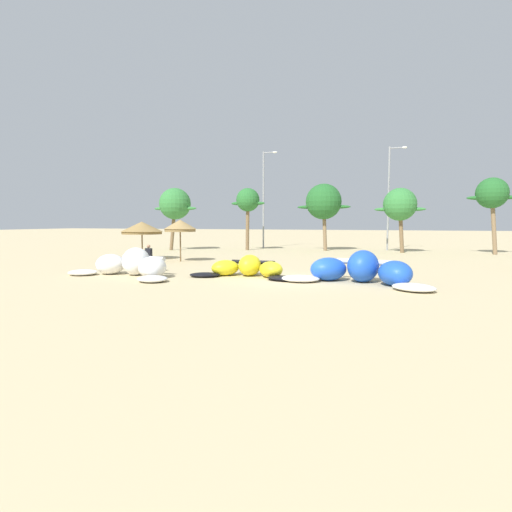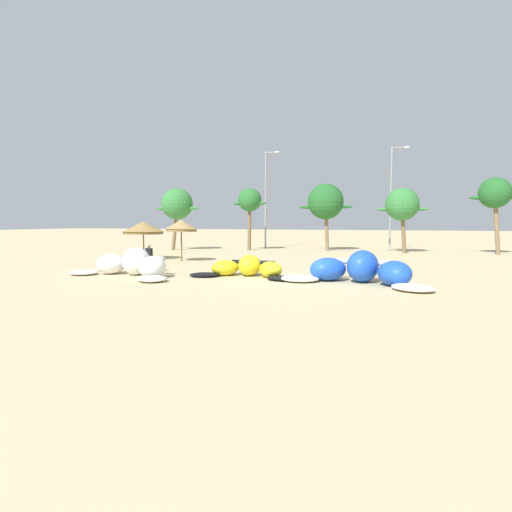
{
  "view_description": "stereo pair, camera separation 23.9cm",
  "coord_description": "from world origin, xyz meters",
  "px_view_note": "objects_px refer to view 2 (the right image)",
  "views": [
    {
      "loc": [
        5.14,
        -20.58,
        2.94
      ],
      "look_at": [
        -2.35,
        2.0,
        1.0
      ],
      "focal_mm": 29.62,
      "sensor_mm": 36.0,
      "label": 1
    },
    {
      "loc": [
        5.36,
        -20.5,
        2.94
      ],
      "look_at": [
        -2.35,
        2.0,
        1.0
      ],
      "focal_mm": 29.62,
      "sensor_mm": 36.0,
      "label": 2
    }
  ],
  "objects_px": {
    "kite_far_left": "(131,265)",
    "palm_left": "(250,201)",
    "palm_left_of_gap": "(326,202)",
    "kite_left_of_center": "(360,271)",
    "lamppost_west": "(266,195)",
    "kite_left": "(248,268)",
    "palm_leftmost": "(177,204)",
    "beach_umbrella_middle": "(181,226)",
    "palm_center_right": "(495,194)",
    "palm_center_left": "(402,205)",
    "beach_umbrella_near_van": "(143,228)",
    "lamppost_west_center": "(392,193)",
    "person_near_kites": "(149,258)"
  },
  "relations": [
    {
      "from": "kite_far_left",
      "to": "palm_left",
      "type": "xyz_separation_m",
      "value": [
        -0.94,
        21.68,
        4.45
      ]
    },
    {
      "from": "palm_left_of_gap",
      "to": "kite_left_of_center",
      "type": "bearing_deg",
      "value": -76.2
    },
    {
      "from": "lamppost_west",
      "to": "kite_left",
      "type": "bearing_deg",
      "value": -74.81
    },
    {
      "from": "palm_left",
      "to": "palm_leftmost",
      "type": "bearing_deg",
      "value": -160.47
    },
    {
      "from": "kite_far_left",
      "to": "palm_leftmost",
      "type": "relative_size",
      "value": 1.1
    },
    {
      "from": "kite_far_left",
      "to": "beach_umbrella_middle",
      "type": "bearing_deg",
      "value": 100.32
    },
    {
      "from": "kite_left",
      "to": "palm_left_of_gap",
      "type": "distance_m",
      "value": 21.98
    },
    {
      "from": "kite_far_left",
      "to": "palm_center_right",
      "type": "xyz_separation_m",
      "value": [
        21.6,
        23.05,
        4.79
      ]
    },
    {
      "from": "palm_left",
      "to": "palm_center_left",
      "type": "relative_size",
      "value": 1.04
    },
    {
      "from": "kite_left_of_center",
      "to": "beach_umbrella_near_van",
      "type": "height_order",
      "value": "beach_umbrella_near_van"
    },
    {
      "from": "kite_far_left",
      "to": "palm_leftmost",
      "type": "bearing_deg",
      "value": 112.55
    },
    {
      "from": "palm_leftmost",
      "to": "lamppost_west_center",
      "type": "height_order",
      "value": "lamppost_west_center"
    },
    {
      "from": "palm_leftmost",
      "to": "palm_left",
      "type": "bearing_deg",
      "value": 19.53
    },
    {
      "from": "beach_umbrella_near_van",
      "to": "lamppost_west",
      "type": "relative_size",
      "value": 0.3
    },
    {
      "from": "beach_umbrella_middle",
      "to": "palm_center_right",
      "type": "distance_m",
      "value": 27.53
    },
    {
      "from": "kite_left_of_center",
      "to": "palm_left",
      "type": "relative_size",
      "value": 1.16
    },
    {
      "from": "palm_left_of_gap",
      "to": "palm_center_left",
      "type": "bearing_deg",
      "value": -4.68
    },
    {
      "from": "palm_left",
      "to": "palm_center_left",
      "type": "distance_m",
      "value": 14.85
    },
    {
      "from": "lamppost_west",
      "to": "lamppost_west_center",
      "type": "bearing_deg",
      "value": -0.52
    },
    {
      "from": "palm_center_right",
      "to": "palm_center_left",
      "type": "bearing_deg",
      "value": -177.54
    },
    {
      "from": "person_near_kites",
      "to": "lamppost_west_center",
      "type": "xyz_separation_m",
      "value": [
        12.83,
        24.06,
        4.95
      ]
    },
    {
      "from": "person_near_kites",
      "to": "lamppost_west_center",
      "type": "bearing_deg",
      "value": 61.93
    },
    {
      "from": "lamppost_west_center",
      "to": "palm_center_right",
      "type": "bearing_deg",
      "value": -17.08
    },
    {
      "from": "beach_umbrella_near_van",
      "to": "palm_center_left",
      "type": "height_order",
      "value": "palm_center_left"
    },
    {
      "from": "person_near_kites",
      "to": "lamppost_west",
      "type": "bearing_deg",
      "value": 91.21
    },
    {
      "from": "palm_leftmost",
      "to": "beach_umbrella_near_van",
      "type": "bearing_deg",
      "value": -74.51
    },
    {
      "from": "palm_center_left",
      "to": "palm_center_right",
      "type": "bearing_deg",
      "value": 2.46
    },
    {
      "from": "palm_center_right",
      "to": "lamppost_west_center",
      "type": "height_order",
      "value": "lamppost_west_center"
    },
    {
      "from": "beach_umbrella_near_van",
      "to": "beach_umbrella_middle",
      "type": "height_order",
      "value": "beach_umbrella_middle"
    },
    {
      "from": "palm_center_left",
      "to": "lamppost_west",
      "type": "bearing_deg",
      "value": 167.67
    },
    {
      "from": "kite_left",
      "to": "beach_umbrella_near_van",
      "type": "height_order",
      "value": "beach_umbrella_near_van"
    },
    {
      "from": "palm_leftmost",
      "to": "palm_center_right",
      "type": "distance_m",
      "value": 29.82
    },
    {
      "from": "person_near_kites",
      "to": "palm_left",
      "type": "distance_m",
      "value": 20.47
    },
    {
      "from": "kite_far_left",
      "to": "palm_left_of_gap",
      "type": "bearing_deg",
      "value": 74.23
    },
    {
      "from": "lamppost_west",
      "to": "palm_center_left",
      "type": "bearing_deg",
      "value": -12.33
    },
    {
      "from": "beach_umbrella_near_van",
      "to": "palm_center_right",
      "type": "bearing_deg",
      "value": 28.1
    },
    {
      "from": "kite_far_left",
      "to": "beach_umbrella_middle",
      "type": "relative_size",
      "value": 2.27
    },
    {
      "from": "kite_far_left",
      "to": "palm_center_right",
      "type": "height_order",
      "value": "palm_center_right"
    },
    {
      "from": "palm_center_left",
      "to": "lamppost_west",
      "type": "height_order",
      "value": "lamppost_west"
    },
    {
      "from": "beach_umbrella_near_van",
      "to": "lamppost_west",
      "type": "bearing_deg",
      "value": 74.8
    },
    {
      "from": "palm_center_left",
      "to": "lamppost_west_center",
      "type": "height_order",
      "value": "lamppost_west_center"
    },
    {
      "from": "palm_center_left",
      "to": "lamppost_west_center",
      "type": "bearing_deg",
      "value": 108.02
    },
    {
      "from": "palm_left_of_gap",
      "to": "palm_center_right",
      "type": "bearing_deg",
      "value": -1.01
    },
    {
      "from": "kite_left",
      "to": "person_near_kites",
      "type": "distance_m",
      "value": 6.04
    },
    {
      "from": "palm_left_of_gap",
      "to": "lamppost_west",
      "type": "bearing_deg",
      "value": 160.2
    },
    {
      "from": "kite_far_left",
      "to": "palm_left",
      "type": "bearing_deg",
      "value": 92.48
    },
    {
      "from": "palm_center_left",
      "to": "lamppost_west",
      "type": "distance_m",
      "value": 14.72
    },
    {
      "from": "kite_left",
      "to": "palm_left_of_gap",
      "type": "height_order",
      "value": "palm_left_of_gap"
    },
    {
      "from": "palm_center_right",
      "to": "lamppost_west_center",
      "type": "bearing_deg",
      "value": 162.92
    },
    {
      "from": "beach_umbrella_middle",
      "to": "lamppost_west_center",
      "type": "height_order",
      "value": "lamppost_west_center"
    }
  ]
}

